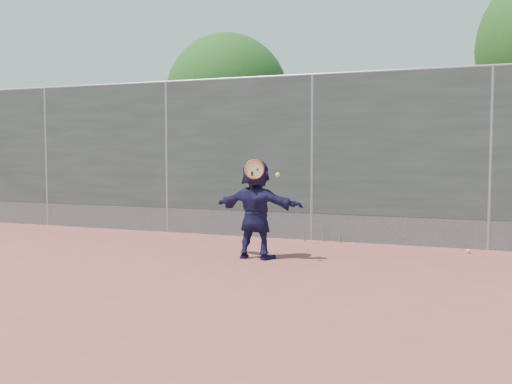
% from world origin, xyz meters
% --- Properties ---
extents(ground, '(80.00, 80.00, 0.00)m').
position_xyz_m(ground, '(0.00, 0.00, 0.00)').
color(ground, '#9E4C42').
rests_on(ground, ground).
extents(player, '(1.43, 0.54, 1.51)m').
position_xyz_m(player, '(-0.31, 1.46, 0.76)').
color(player, '#16163C').
rests_on(player, ground).
extents(ball_ground, '(0.07, 0.07, 0.07)m').
position_xyz_m(ball_ground, '(2.70, 3.05, 0.03)').
color(ball_ground, '#C3D830').
rests_on(ball_ground, ground).
extents(fence, '(20.00, 0.06, 3.03)m').
position_xyz_m(fence, '(-0.00, 3.50, 1.58)').
color(fence, '#38423D').
rests_on(fence, ground).
extents(swing_action, '(0.56, 0.20, 0.51)m').
position_xyz_m(swing_action, '(-0.23, 1.25, 1.33)').
color(swing_action, '#CD5F13').
rests_on(swing_action, ground).
extents(tree_left, '(3.15, 3.00, 4.53)m').
position_xyz_m(tree_left, '(-2.85, 6.55, 2.94)').
color(tree_left, '#382314').
rests_on(tree_left, ground).
extents(weed_clump, '(0.68, 0.07, 0.30)m').
position_xyz_m(weed_clump, '(0.29, 3.38, 0.13)').
color(weed_clump, '#387226').
rests_on(weed_clump, ground).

